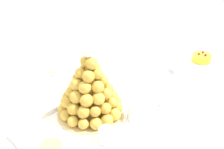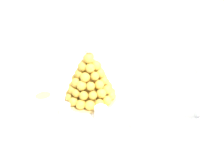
# 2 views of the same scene
# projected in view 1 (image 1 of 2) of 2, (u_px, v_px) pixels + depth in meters

# --- Properties ---
(buffet_table) EXTENTS (1.44, 0.86, 0.77)m
(buffet_table) POSITION_uv_depth(u_px,v_px,m) (140.00, 107.00, 1.34)
(buffet_table) COLOR brown
(buffet_table) RESTS_ON ground_plane
(serving_tray) EXTENTS (0.66, 0.35, 0.02)m
(serving_tray) POSITION_uv_depth(u_px,v_px,m) (104.00, 118.00, 1.12)
(serving_tray) COLOR white
(serving_tray) RESTS_ON buffet_table
(croquembouche) EXTENTS (0.27, 0.27, 0.30)m
(croquembouche) POSITION_uv_depth(u_px,v_px,m) (90.00, 90.00, 1.09)
(croquembouche) COLOR tan
(croquembouche) RESTS_ON serving_tray
(dessert_cup_mid_left) EXTENTS (0.05, 0.05, 0.06)m
(dessert_cup_mid_left) POSITION_uv_depth(u_px,v_px,m) (106.00, 136.00, 0.99)
(dessert_cup_mid_left) COLOR silver
(dessert_cup_mid_left) RESTS_ON serving_tray
(dessert_cup_centre) EXTENTS (0.06, 0.06, 0.06)m
(dessert_cup_centre) POSITION_uv_depth(u_px,v_px,m) (135.00, 113.00, 1.10)
(dessert_cup_centre) COLOR silver
(dessert_cup_centre) RESTS_ON serving_tray
(dessert_cup_mid_right) EXTENTS (0.05, 0.05, 0.05)m
(dessert_cup_mid_right) POSITION_uv_depth(u_px,v_px,m) (164.00, 99.00, 1.19)
(dessert_cup_mid_right) COLOR silver
(dessert_cup_mid_right) RESTS_ON serving_tray
(creme_brulee_ramekin) EXTENTS (0.09, 0.09, 0.03)m
(creme_brulee_ramekin) POSITION_uv_depth(u_px,v_px,m) (51.00, 148.00, 0.95)
(creme_brulee_ramekin) COLOR white
(creme_brulee_ramekin) RESTS_ON serving_tray
(macaron_goblet) EXTENTS (0.12, 0.12, 0.25)m
(macaron_goblet) POSITION_uv_depth(u_px,v_px,m) (175.00, 45.00, 1.37)
(macaron_goblet) COLOR white
(macaron_goblet) RESTS_ON buffet_table
(fruit_tart_plate) EXTENTS (0.21, 0.21, 0.06)m
(fruit_tart_plate) POSITION_uv_depth(u_px,v_px,m) (201.00, 59.00, 1.55)
(fruit_tart_plate) COLOR white
(fruit_tart_plate) RESTS_ON buffet_table
(wine_glass) EXTENTS (0.07, 0.07, 0.16)m
(wine_glass) POSITION_uv_depth(u_px,v_px,m) (51.00, 69.00, 1.23)
(wine_glass) COLOR silver
(wine_glass) RESTS_ON buffet_table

